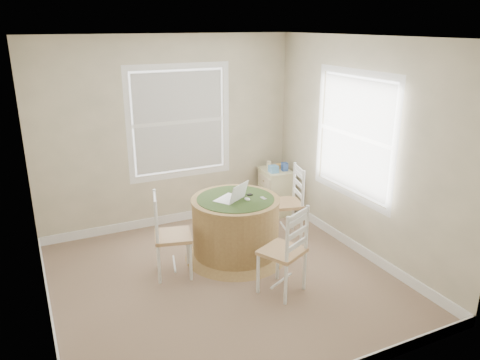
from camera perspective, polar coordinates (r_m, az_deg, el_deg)
room at (r=5.01m, az=-1.24°, el=2.05°), size 3.64×3.64×2.64m
round_table at (r=5.66m, az=-0.54°, el=-5.54°), size 1.24×1.24×0.76m
chair_left at (r=5.30m, az=-8.19°, el=-6.72°), size 0.49×0.51×0.95m
chair_near at (r=4.94m, az=5.16°, el=-8.60°), size 0.55×0.54×0.95m
chair_right at (r=6.19m, az=5.55°, el=-2.81°), size 0.49×0.51×0.95m
laptop at (r=5.48m, az=-1.05°, el=-2.13°), size 0.43×0.42×0.23m
mouse at (r=5.49m, az=0.88°, el=-2.34°), size 0.07×0.10×0.03m
phone at (r=5.54m, az=2.86°, el=-2.26°), size 0.05×0.09×0.02m
keys at (r=5.62m, az=1.19°, el=-1.85°), size 0.06×0.05×0.02m
corner_chest at (r=6.99m, az=4.27°, el=-1.37°), size 0.42×0.54×0.68m
tissue_box at (r=6.76m, az=4.14°, el=1.39°), size 0.13×0.13×0.10m
box_yellow at (r=6.94m, az=4.67°, el=1.66°), size 0.16×0.11×0.06m
box_blue at (r=6.83m, az=5.33°, el=1.64°), size 0.09×0.09×0.12m
cup_cream at (r=6.97m, az=3.64°, el=1.90°), size 0.07×0.07×0.09m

